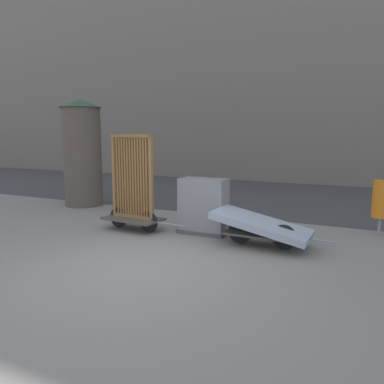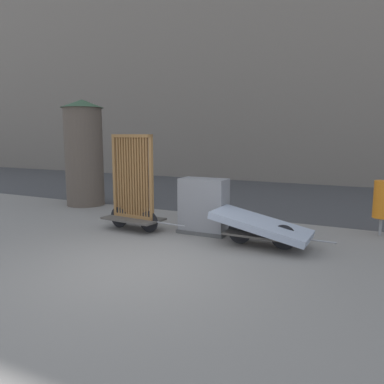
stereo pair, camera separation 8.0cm
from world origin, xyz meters
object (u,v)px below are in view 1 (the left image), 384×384
at_px(bike_cart_with_bedframe, 133,196).
at_px(trash_bin, 381,199).
at_px(bike_cart_with_mattress, 262,226).
at_px(utility_cabinet, 203,208).
at_px(advertising_column, 82,152).

height_order(bike_cart_with_bedframe, trash_bin, bike_cart_with_bedframe).
bearing_deg(bike_cart_with_mattress, bike_cart_with_bedframe, -178.29).
distance_m(bike_cart_with_mattress, trash_bin, 2.85).
distance_m(bike_cart_with_mattress, utility_cabinet, 1.48).
bearing_deg(bike_cart_with_bedframe, trash_bin, 26.14).
bearing_deg(trash_bin, bike_cart_with_bedframe, -159.12).
xyz_separation_m(bike_cart_with_bedframe, advertising_column, (-3.11, 1.92, 0.83)).
relative_size(utility_cabinet, advertising_column, 0.38).
xyz_separation_m(bike_cart_with_mattress, trash_bin, (2.07, 1.91, 0.37)).
xyz_separation_m(utility_cabinet, advertising_column, (-4.64, 1.48, 1.05)).
relative_size(bike_cart_with_mattress, trash_bin, 1.96).
relative_size(bike_cart_with_bedframe, advertising_column, 0.68).
xyz_separation_m(trash_bin, advertising_column, (-8.13, -0.00, 0.84)).
bearing_deg(advertising_column, utility_cabinet, -17.68).
bearing_deg(bike_cart_with_bedframe, advertising_column, 153.60).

